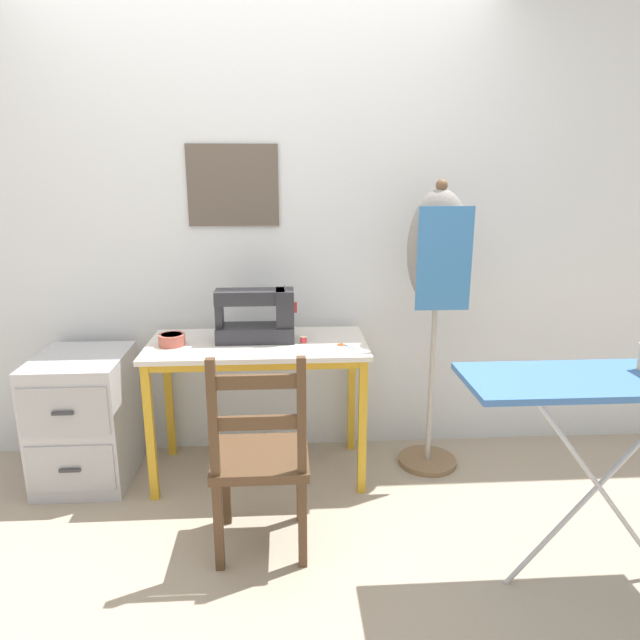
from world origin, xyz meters
The scene contains 11 objects.
ground_plane centered at (0.00, 0.00, 0.00)m, with size 14.00×14.00×0.00m, color tan.
wall_back centered at (0.00, 0.61, 1.28)m, with size 10.00×0.07×2.55m.
sewing_table centered at (0.00, 0.26, 0.64)m, with size 1.12×0.55×0.74m.
sewing_machine centered at (0.01, 0.31, 0.86)m, with size 0.41×0.18×0.29m.
fabric_bowl centered at (-0.43, 0.25, 0.77)m, with size 0.13×0.13×0.06m.
scissors centered at (0.44, 0.18, 0.74)m, with size 0.11×0.10×0.01m.
thread_spool_near_machine centered at (0.24, 0.25, 0.75)m, with size 0.04×0.04×0.04m.
wooden_chair centered at (0.03, -0.37, 0.43)m, with size 0.40×0.38×0.91m.
filing_cabinet centered at (-0.90, 0.27, 0.34)m, with size 0.45×0.54×0.68m.
dress_form centered at (0.93, 0.30, 1.12)m, with size 0.32×0.32×1.55m.
ironing_board centered at (1.33, -0.66, 0.82)m, with size 1.09×0.38×0.87m.
Camera 1 is at (0.15, -2.54, 1.60)m, focal length 32.00 mm.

